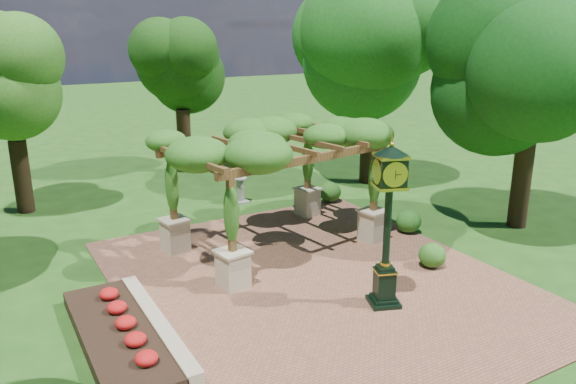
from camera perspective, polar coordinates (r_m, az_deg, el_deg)
ground at (r=14.99m, az=4.84°, el=-10.49°), size 120.00×120.00×0.00m
brick_plaza at (r=15.72m, az=2.75°, el=-9.01°), size 10.00×12.00×0.04m
border_wall at (r=13.55m, az=-13.13°, el=-13.09°), size 0.35×5.00×0.40m
flower_bed at (r=13.38m, az=-16.91°, el=-13.90°), size 1.50×5.00×0.36m
pedestal_clock at (r=13.72m, az=10.14°, el=-1.99°), size 1.05×1.05×4.17m
pergola at (r=17.15m, az=-1.27°, el=4.64°), size 6.84×4.88×3.97m
sundial at (r=22.31m, az=-4.88°, el=0.01°), size 0.62×0.62×1.04m
shrub_front at (r=16.91m, az=14.44°, el=-6.24°), size 0.96×0.96×0.71m
shrub_mid at (r=19.46m, az=12.15°, el=-2.93°), size 0.94×0.94×0.77m
shrub_back at (r=22.36m, az=4.29°, el=0.01°), size 0.96×0.96×0.80m
tree_west_far at (r=22.67m, az=-26.51°, el=9.89°), size 3.46×3.46×7.06m
tree_north at (r=26.91m, az=-10.92°, el=13.03°), size 3.41×3.41×7.71m
tree_east_far at (r=24.72m, az=8.67°, el=15.30°), size 5.42×5.42×9.19m
tree_east_near at (r=20.39m, az=23.76°, el=10.86°), size 4.34×4.34×7.65m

